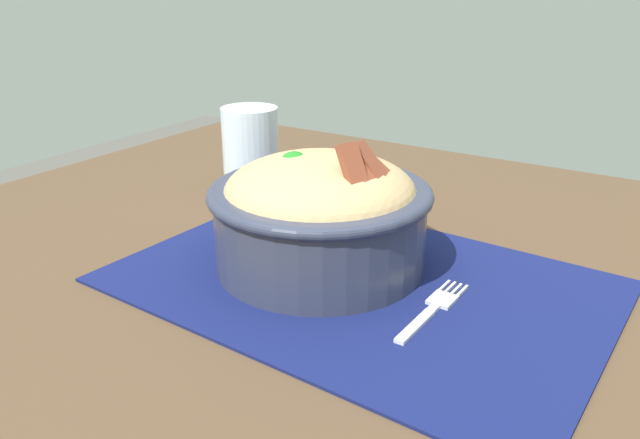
% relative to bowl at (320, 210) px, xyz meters
% --- Properties ---
extents(table, '(1.14, 0.97, 0.74)m').
position_rel_bowl_xyz_m(table, '(0.04, 0.01, -0.14)').
color(table, '#4C3826').
rests_on(table, ground_plane).
extents(placemat, '(0.47, 0.34, 0.00)m').
position_rel_bowl_xyz_m(placemat, '(0.05, -0.01, -0.06)').
color(placemat, '#11194C').
rests_on(placemat, table).
extents(bowl, '(0.26, 0.26, 0.14)m').
position_rel_bowl_xyz_m(bowl, '(0.00, 0.00, 0.00)').
color(bowl, '#2D3347').
rests_on(bowl, placemat).
extents(fork, '(0.02, 0.12, 0.00)m').
position_rel_bowl_xyz_m(fork, '(0.13, -0.02, -0.06)').
color(fork, silver).
rests_on(fork, placemat).
extents(drinking_glass, '(0.07, 0.07, 0.12)m').
position_rel_bowl_xyz_m(drinking_glass, '(-0.20, 0.14, -0.01)').
color(drinking_glass, silver).
rests_on(drinking_glass, table).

